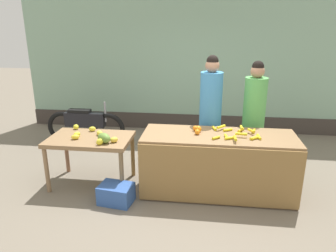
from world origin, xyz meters
name	(u,v)px	position (x,y,z in m)	size (l,w,h in m)	color
ground_plane	(181,188)	(0.00, 0.00, 0.00)	(24.00, 24.00, 0.00)	#756B5B
market_wall_back	(193,58)	(0.00, 2.82, 1.60)	(7.48, 0.23, 3.25)	#8CB299
fruit_stall_counter	(218,164)	(0.52, -0.01, 0.43)	(2.11, 0.79, 0.86)	olive
side_table_wooden	(90,143)	(-1.33, 0.00, 0.66)	(1.19, 0.76, 0.74)	olive
banana_bunch_pile	(238,133)	(0.77, 0.02, 0.89)	(0.65, 0.61, 0.07)	gold
orange_pile	(197,130)	(0.21, 0.07, 0.90)	(0.12, 0.23, 0.09)	orange
mango_papaya_pile	(98,136)	(-1.18, -0.09, 0.80)	(0.88, 0.71, 0.14)	yellow
vendor_woman_blue_shirt	(210,116)	(0.39, 0.63, 0.95)	(0.34, 0.34, 1.88)	#33333D
vendor_woman_green_shirt	(253,118)	(1.07, 0.72, 0.91)	(0.34, 0.34, 1.80)	#33333D
parked_motorcycle	(85,124)	(-2.06, 1.60, 0.40)	(1.60, 0.18, 0.88)	black
produce_crate	(116,194)	(-0.83, -0.48, 0.13)	(0.44, 0.32, 0.26)	#3359A5
produce_sack	(157,148)	(-0.49, 0.83, 0.29)	(0.36, 0.30, 0.58)	tan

